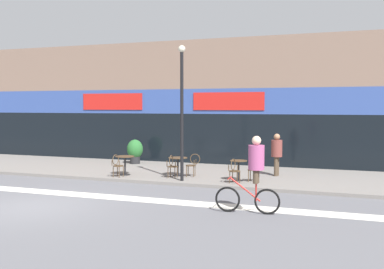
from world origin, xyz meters
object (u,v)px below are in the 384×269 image
object	(u,v)px
bistro_table_0	(125,161)
planter_pot	(135,151)
bistro_table_1	(178,163)
bistro_table_2	(239,166)
cyclist_0	(254,169)
pedestrian_near_end	(277,151)
cafe_chair_2_side	(255,168)
cafe_chair_1_side	(193,163)
cafe_chair_2_near	(234,169)
lamp_post	(182,103)
cafe_chair_0_near	(117,164)
cafe_chair_1_near	(172,165)

from	to	relation	value
bistro_table_0	planter_pot	world-z (taller)	planter_pot
planter_pot	bistro_table_1	bearing A→B (deg)	-39.78
bistro_table_2	cyclist_0	xyz separation A→B (m)	(1.50, -4.35, 0.55)
pedestrian_near_end	bistro_table_0	bearing A→B (deg)	-153.97
bistro_table_2	cyclist_0	world-z (taller)	cyclist_0
cafe_chair_2_side	planter_pot	world-z (taller)	planter_pot
bistro_table_2	cyclist_0	distance (m)	4.63
bistro_table_2	cafe_chair_1_side	world-z (taller)	cafe_chair_1_side
cafe_chair_2_near	lamp_post	size ratio (longest dim) A/B	0.18
cafe_chair_0_near	bistro_table_2	bearing A→B (deg)	-74.23
bistro_table_2	lamp_post	size ratio (longest dim) A/B	0.15
cafe_chair_1_near	lamp_post	world-z (taller)	lamp_post
cafe_chair_1_near	cyclist_0	distance (m)	5.78
bistro_table_0	bistro_table_1	bearing A→B (deg)	14.50
cafe_chair_0_near	cafe_chair_2_near	xyz separation A→B (m)	(4.65, 0.19, 0.00)
bistro_table_1	bistro_table_2	bearing A→B (deg)	-7.74
bistro_table_0	cafe_chair_2_near	size ratio (longest dim) A/B	0.85
cafe_chair_1_side	cafe_chair_2_side	world-z (taller)	same
bistro_table_2	lamp_post	world-z (taller)	lamp_post
planter_pot	cafe_chair_0_near	bearing A→B (deg)	-72.49
planter_pot	cafe_chair_1_near	bearing A→B (deg)	-45.54
bistro_table_0	cafe_chair_1_side	world-z (taller)	cafe_chair_1_side
bistro_table_0	bistro_table_2	size ratio (longest dim) A/B	1.00
cafe_chair_1_near	cyclist_0	bearing A→B (deg)	-138.26
lamp_post	cyclist_0	world-z (taller)	lamp_post
bistro_table_0	planter_pot	size ratio (longest dim) A/B	0.66
cafe_chair_0_near	cyclist_0	distance (m)	7.12
cafe_chair_1_near	cyclist_0	world-z (taller)	cyclist_0
cyclist_0	cafe_chair_0_near	bearing A→B (deg)	-33.60
bistro_table_1	cafe_chair_0_near	world-z (taller)	cafe_chair_0_near
bistro_table_0	cafe_chair_1_near	world-z (taller)	cafe_chair_1_near
bistro_table_0	cyclist_0	size ratio (longest dim) A/B	0.36
cafe_chair_1_near	cafe_chair_2_near	world-z (taller)	same
cafe_chair_2_near	planter_pot	bearing A→B (deg)	64.04
cafe_chair_1_side	cafe_chair_1_near	bearing A→B (deg)	38.28
cafe_chair_2_near	cafe_chair_2_side	bearing A→B (deg)	-39.00
cafe_chair_2_near	cyclist_0	distance (m)	4.05
cafe_chair_1_near	bistro_table_0	bearing A→B (deg)	84.36
bistro_table_0	pedestrian_near_end	size ratio (longest dim) A/B	0.45
cafe_chair_0_near	cafe_chair_2_side	size ratio (longest dim) A/B	1.00
cafe_chair_2_near	lamp_post	xyz separation A→B (m)	(-1.97, -0.09, 2.38)
bistro_table_0	lamp_post	world-z (taller)	lamp_post
bistro_table_1	cafe_chair_2_near	bearing A→B (deg)	-20.83
planter_pot	bistro_table_0	bearing A→B (deg)	-69.32
bistro_table_0	pedestrian_near_end	distance (m)	6.09
bistro_table_0	cafe_chair_2_near	xyz separation A→B (m)	(4.64, -0.44, -0.03)
cafe_chair_2_side	cafe_chair_1_side	bearing A→B (deg)	-6.49
bistro_table_1	bistro_table_2	xyz separation A→B (m)	(2.57, -0.35, 0.01)
bistro_table_2	cafe_chair_1_side	size ratio (longest dim) A/B	0.85
bistro_table_0	cafe_chair_2_side	distance (m)	5.28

